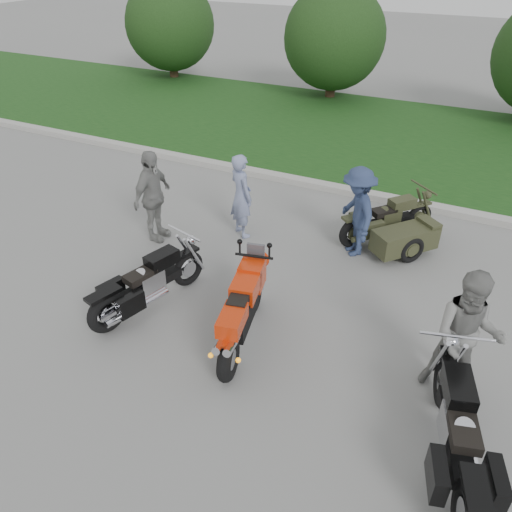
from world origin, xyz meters
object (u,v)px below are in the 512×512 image
at_px(person_stripe, 241,196).
at_px(cruiser_left, 145,286).
at_px(sportbike_red, 242,311).
at_px(cruiser_sidecar, 396,231).
at_px(cruiser_right, 458,440).
at_px(person_denim, 357,212).
at_px(person_grey, 467,336).
at_px(person_back, 153,197).

bearing_deg(person_stripe, cruiser_left, 118.53).
distance_m(sportbike_red, cruiser_sidecar, 4.00).
bearing_deg(cruiser_right, person_denim, 105.05).
distance_m(cruiser_left, person_grey, 4.88).
relative_size(sportbike_red, person_stripe, 1.25).
bearing_deg(person_back, sportbike_red, -124.65).
xyz_separation_m(sportbike_red, person_stripe, (-1.53, 2.93, 0.26)).
relative_size(person_stripe, person_denim, 0.98).
distance_m(sportbike_red, cruiser_right, 3.30).
bearing_deg(person_denim, cruiser_left, -74.33).
bearing_deg(cruiser_right, person_grey, 81.18).
xyz_separation_m(cruiser_sidecar, person_back, (-4.48, -1.71, 0.54)).
relative_size(person_grey, person_back, 1.01).
distance_m(cruiser_left, person_back, 2.37).
relative_size(cruiser_left, cruiser_right, 0.91).
xyz_separation_m(person_grey, person_back, (-6.06, 1.56, -0.01)).
height_order(cruiser_right, person_denim, person_denim).
bearing_deg(person_stripe, person_back, 65.51).
distance_m(sportbike_red, person_grey, 3.09).
xyz_separation_m(cruiser_right, person_back, (-6.21, 2.86, 0.43)).
height_order(sportbike_red, cruiser_sidecar, sportbike_red).
bearing_deg(person_grey, cruiser_right, -90.28).
xyz_separation_m(sportbike_red, cruiser_left, (-1.80, 0.03, -0.16)).
distance_m(cruiser_right, person_denim, 4.78).
height_order(cruiser_right, person_stripe, person_stripe).
bearing_deg(person_grey, cruiser_sidecar, 108.61).
height_order(cruiser_left, person_back, person_back).
relative_size(cruiser_left, person_stripe, 1.31).
distance_m(cruiser_sidecar, person_grey, 3.66).
distance_m(person_denim, person_back, 3.98).
bearing_deg(person_back, cruiser_left, -149.30).
distance_m(cruiser_left, cruiser_right, 5.07).
xyz_separation_m(cruiser_left, person_denim, (2.56, 3.22, 0.43)).
distance_m(person_stripe, person_denim, 2.31).
distance_m(sportbike_red, person_stripe, 3.32).
bearing_deg(sportbike_red, person_grey, -3.80).
distance_m(sportbike_red, person_denim, 3.35).
height_order(sportbike_red, cruiser_left, sportbike_red).
relative_size(person_grey, person_denim, 1.07).
bearing_deg(cruiser_sidecar, sportbike_red, -71.19).
xyz_separation_m(cruiser_right, person_grey, (-0.16, 1.30, 0.44)).
xyz_separation_m(cruiser_sidecar, person_denim, (-0.70, -0.47, 0.49)).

